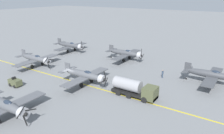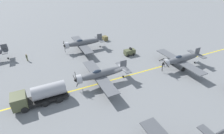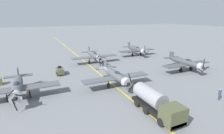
# 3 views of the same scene
# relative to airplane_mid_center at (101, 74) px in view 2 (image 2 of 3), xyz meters

# --- Properties ---
(ground_plane) EXTENTS (400.00, 400.00, 0.00)m
(ground_plane) POSITION_rel_airplane_mid_center_xyz_m (0.09, -3.70, -2.01)
(ground_plane) COLOR slate
(taxiway_stripe) EXTENTS (0.30, 160.00, 0.01)m
(taxiway_stripe) POSITION_rel_airplane_mid_center_xyz_m (0.09, -3.70, -2.01)
(taxiway_stripe) COLOR yellow
(taxiway_stripe) RESTS_ON ground
(airplane_mid_center) EXTENTS (12.00, 9.98, 3.73)m
(airplane_mid_center) POSITION_rel_airplane_mid_center_xyz_m (0.00, 0.00, 0.00)
(airplane_mid_center) COLOR #585B60
(airplane_mid_center) RESTS_ON ground
(airplane_near_center) EXTENTS (12.00, 9.98, 3.65)m
(airplane_near_center) POSITION_rel_airplane_mid_center_xyz_m (-1.93, -16.91, -0.00)
(airplane_near_center) COLOR #585A60
(airplane_near_center) RESTS_ON ground
(airplane_mid_right) EXTENTS (12.00, 9.98, 3.65)m
(airplane_mid_right) POSITION_rel_airplane_mid_center_xyz_m (15.32, -1.60, -0.00)
(airplane_mid_right) COLOR #54575C
(airplane_mid_right) RESTS_ON ground
(fuel_tanker) EXTENTS (2.67, 8.00, 2.98)m
(fuel_tanker) POSITION_rel_airplane_mid_center_xyz_m (-0.70, 10.35, -0.50)
(fuel_tanker) COLOR black
(fuel_tanker) RESTS_ON ground
(tow_tractor) EXTENTS (1.57, 2.60, 1.79)m
(tow_tractor) POSITION_rel_airplane_mid_center_xyz_m (7.89, -10.70, -1.22)
(tow_tractor) COLOR #515638
(tow_tractor) RESTS_ON ground
(ground_crew_walking) EXTENTS (0.37, 0.37, 1.69)m
(ground_crew_walking) POSITION_rel_airplane_mid_center_xyz_m (15.31, 11.51, -1.09)
(ground_crew_walking) COLOR #515638
(ground_crew_walking) RESTS_ON ground
(supply_crate_by_tanker) EXTENTS (1.64, 1.43, 1.25)m
(supply_crate_by_tanker) POSITION_rel_airplane_mid_center_xyz_m (19.12, -9.25, -1.39)
(supply_crate_by_tanker) COLOR brown
(supply_crate_by_tanker) RESTS_ON ground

